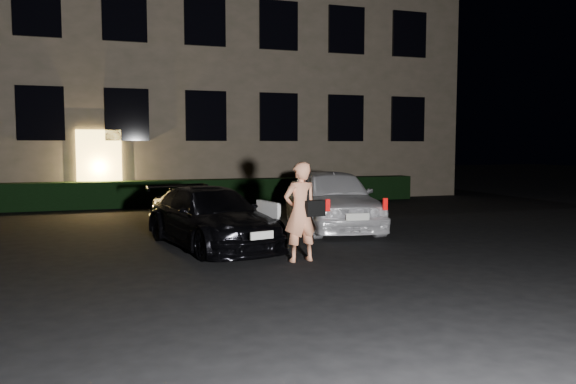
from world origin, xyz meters
name	(u,v)px	position (x,y,z in m)	size (l,w,h in m)	color
ground	(325,270)	(0.00, 0.00, 0.00)	(80.00, 80.00, 0.00)	black
building	(188,46)	(0.00, 14.99, 6.00)	(20.00, 8.11, 12.00)	#675E49
hedge	(209,192)	(0.00, 10.50, 0.42)	(15.00, 0.70, 0.85)	black
sedan	(211,217)	(-1.35, 2.68, 0.58)	(2.52, 4.29, 1.17)	black
hatch	(331,198)	(1.81, 4.12, 0.73)	(2.30, 4.49, 1.46)	white
man	(301,212)	(-0.14, 0.78, 0.86)	(0.76, 0.51, 1.72)	#FA9B6F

